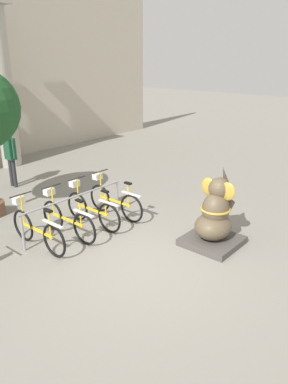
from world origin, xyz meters
TOP-DOWN VIEW (x-y plane):
  - ground_plane at (0.00, 0.00)m, footprint 60.00×60.00m
  - column_right at (1.93, 7.60)m, footprint 0.98×0.98m
  - bike_rack at (0.15, 1.95)m, footprint 2.67×0.05m
  - bicycle_0 at (-0.88, 1.86)m, footprint 0.48×1.69m
  - bicycle_1 at (-0.19, 1.81)m, footprint 0.48×1.69m
  - bicycle_2 at (0.50, 1.82)m, footprint 0.48×1.69m
  - bicycle_3 at (1.19, 1.81)m, footprint 0.48×1.69m
  - elephant_statue at (1.50, -0.66)m, footprint 1.04×1.04m
  - person_pedestrian at (0.80, 5.49)m, footprint 0.22×0.47m

SIDE VIEW (x-z plane):
  - ground_plane at x=0.00m, z-range 0.00..0.00m
  - bicycle_0 at x=-0.88m, z-range -0.11..0.91m
  - bicycle_1 at x=-0.19m, z-range -0.11..0.91m
  - bicycle_2 at x=0.50m, z-range -0.11..0.91m
  - bicycle_3 at x=1.19m, z-range -0.11..0.91m
  - elephant_statue at x=1.50m, z-range -0.26..1.34m
  - bike_rack at x=0.15m, z-range 0.19..0.96m
  - person_pedestrian at x=0.80m, z-range 0.16..1.81m
  - column_right at x=1.93m, z-range 0.04..5.20m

